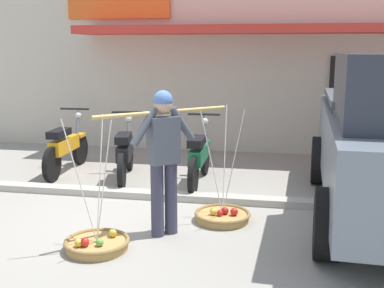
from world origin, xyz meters
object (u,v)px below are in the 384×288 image
(fruit_basket_right_side, at_px, (97,243))
(motorcycle_second_in_row, at_px, (125,153))
(fruit_basket_left_side, at_px, (223,215))
(fruit_vendor, at_px, (164,153))
(motorcycle_third_in_row, at_px, (199,157))
(motorcycle_nearest_shop, at_px, (66,148))

(fruit_basket_right_side, relative_size, motorcycle_second_in_row, 0.81)
(fruit_basket_left_side, xyz_separation_m, motorcycle_second_in_row, (-1.82, 1.64, 0.38))
(fruit_basket_left_side, xyz_separation_m, fruit_basket_right_side, (-1.23, -1.13, 0.00))
(fruit_vendor, distance_m, fruit_basket_left_side, 1.23)
(fruit_basket_right_side, bearing_deg, motorcycle_third_in_row, 76.37)
(fruit_basket_left_side, distance_m, motorcycle_third_in_row, 1.73)
(fruit_basket_left_side, height_order, motorcycle_nearest_shop, fruit_basket_left_side)
(fruit_basket_left_side, xyz_separation_m, motorcycle_third_in_row, (-0.58, 1.59, 0.38))
(motorcycle_nearest_shop, bearing_deg, motorcycle_second_in_row, -10.87)
(fruit_basket_left_side, relative_size, motorcycle_third_in_row, 0.80)
(fruit_basket_left_side, bearing_deg, motorcycle_nearest_shop, 148.04)
(fruit_vendor, bearing_deg, motorcycle_third_in_row, 88.90)
(fruit_basket_right_side, height_order, motorcycle_nearest_shop, fruit_basket_right_side)
(fruit_vendor, height_order, fruit_basket_left_side, fruit_vendor)
(motorcycle_nearest_shop, distance_m, motorcycle_second_in_row, 1.18)
(fruit_basket_right_side, bearing_deg, fruit_basket_left_side, 42.47)
(motorcycle_third_in_row, bearing_deg, fruit_basket_right_side, -103.63)
(fruit_basket_left_side, height_order, motorcycle_second_in_row, fruit_basket_left_side)
(motorcycle_nearest_shop, distance_m, motorcycle_third_in_row, 2.42)
(motorcycle_nearest_shop, bearing_deg, fruit_basket_right_side, -59.69)
(fruit_vendor, relative_size, fruit_basket_left_side, 1.17)
(fruit_vendor, bearing_deg, motorcycle_nearest_shop, 134.31)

